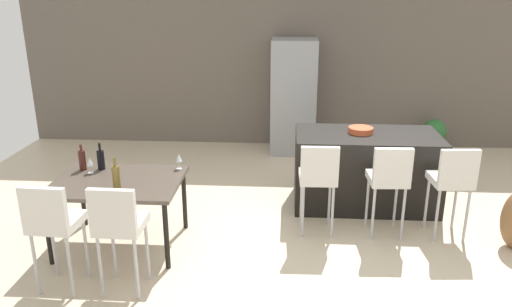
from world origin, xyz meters
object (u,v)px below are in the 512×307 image
Objects in this scene: wine_glass_far at (90,162)px; fruit_bowl at (361,130)px; wine_bottle_middle at (82,160)px; wine_bottle_inner at (116,177)px; dining_table at (118,186)px; potted_plant at (434,134)px; refrigerator at (293,97)px; wine_bottle_right at (101,159)px; wine_glass_left at (179,158)px; kitchen_island at (365,169)px; dining_chair_far at (118,222)px; bar_chair_middle at (389,177)px; bar_chair_left at (318,175)px; dining_chair_near at (52,220)px; bar_chair_right at (453,178)px.

wine_glass_far is 0.58× the size of fruit_bowl.
wine_bottle_middle is 0.74m from wine_bottle_inner.
dining_table is 2.93m from fruit_bowl.
wine_bottle_middle is at bearing 141.87° from wine_glass_far.
wine_glass_far is at bearing -145.16° from potted_plant.
refrigerator is at bearing 111.84° from fruit_bowl.
wine_bottle_right is 1.69× the size of wine_glass_left.
wine_glass_far is 0.09× the size of refrigerator.
kitchen_island is 0.50m from fruit_bowl.
fruit_bowl is (3.09, 1.00, 0.10)m from wine_bottle_middle.
wine_glass_far is 5.45m from potted_plant.
dining_chair_far reaches higher than fruit_bowl.
dining_chair_far reaches higher than kitchen_island.
wine_bottle_inner is at bearing 109.09° from dining_chair_far.
wine_glass_far is (-3.17, -0.21, 0.17)m from bar_chair_middle.
fruit_bowl is (0.55, 0.88, 0.26)m from bar_chair_left.
wine_bottle_middle is at bearing -171.97° from wine_bottle_right.
dining_chair_near is at bearing -125.08° from wine_glass_left.
kitchen_island reaches higher than wine_glass_left.
wine_bottle_right reaches higher than dining_table.
wine_bottle_inner is 1.86× the size of wine_glass_left.
wine_bottle_middle is at bearing -127.13° from refrigerator.
wine_glass_left is (0.85, 1.22, 0.17)m from dining_chair_near.
potted_plant is (3.54, 2.91, -0.53)m from wine_glass_left.
wine_glass_far is (-0.35, 0.18, 0.19)m from dining_table.
refrigerator is (2.10, 4.14, 0.22)m from dining_chair_near.
dining_chair_near is 0.57× the size of refrigerator.
bar_chair_left reaches higher than dining_table.
kitchen_island is 9.97× the size of wine_glass_far.
potted_plant is at bearing 66.01° from bar_chair_middle.
dining_table is at bearing -146.68° from wine_glass_left.
kitchen_island is at bearing 18.97° from wine_glass_far.
dining_table is 0.44m from wine_glass_far.
bar_chair_middle is at bearing 0.64° from wine_glass_left.
kitchen_island is 1.34× the size of dining_table.
dining_table is 0.45m from wine_bottle_right.
wine_glass_far is (-3.83, -0.21, 0.17)m from bar_chair_right.
wine_glass_left is 0.58× the size of fruit_bowl.
kitchen_island is 1.65× the size of dining_chair_near.
bar_chair_left reaches higher than kitchen_island.
wine_bottle_middle is 0.15× the size of refrigerator.
bar_chair_left is 2.11m from dining_table.
dining_chair_far is (0.29, -0.85, 0.02)m from dining_table.
refrigerator is at bearing 66.85° from wine_glass_left.
wine_glass_left is at bearing 77.44° from dining_chair_far.
wine_glass_far is at bearing 136.35° from wine_bottle_inner.
dining_chair_far is 6.03× the size of wine_glass_far.
wine_bottle_right is 0.51× the size of potted_plant.
refrigerator is 2.17m from fruit_bowl.
fruit_bowl is (-0.20, 0.88, 0.26)m from bar_chair_middle.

